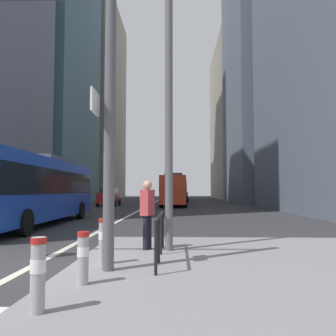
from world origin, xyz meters
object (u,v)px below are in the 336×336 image
(city_bus_red_distant, at_px, (179,189))
(bollard_back, at_px, (103,239))
(car_receding_near, at_px, (182,195))
(street_lamp_post, at_px, (169,53))
(city_bus_blue_oncoming, at_px, (35,187))
(bollard_right, at_px, (83,255))
(pedestrian_waiting, at_px, (147,211))
(city_bus_red_receding, at_px, (175,189))
(traffic_signal_gantry, at_px, (22,69))
(bollard_left, at_px, (38,271))
(car_oncoming_mid, at_px, (109,197))

(city_bus_red_distant, bearing_deg, bollard_back, -91.97)
(car_receding_near, distance_m, street_lamp_post, 42.72)
(city_bus_blue_oncoming, bearing_deg, bollard_right, -63.87)
(city_bus_blue_oncoming, distance_m, street_lamp_post, 10.56)
(city_bus_blue_oncoming, relative_size, pedestrian_waiting, 6.84)
(bollard_back, bearing_deg, city_bus_red_receding, 87.63)
(city_bus_red_receding, bearing_deg, traffic_signal_gantry, -95.16)
(city_bus_blue_oncoming, height_order, bollard_right, city_bus_blue_oncoming)
(city_bus_blue_oncoming, bearing_deg, bollard_left, -67.23)
(street_lamp_post, bearing_deg, bollard_right, -112.20)
(car_oncoming_mid, height_order, pedestrian_waiting, car_oncoming_mid)
(city_bus_red_distant, height_order, bollard_left, city_bus_red_distant)
(traffic_signal_gantry, height_order, bollard_right, traffic_signal_gantry)
(bollard_left, relative_size, bollard_back, 0.99)
(city_bus_red_receding, xyz_separation_m, city_bus_red_distant, (0.57, 22.87, 0.00))
(car_oncoming_mid, xyz_separation_m, car_receding_near, (8.03, 14.16, -0.00))
(car_oncoming_mid, height_order, traffic_signal_gantry, traffic_signal_gantry)
(bollard_back, height_order, pedestrian_waiting, pedestrian_waiting)
(bollard_back, bearing_deg, bollard_left, -93.98)
(city_bus_red_distant, distance_m, car_receding_near, 9.16)
(street_lamp_post, height_order, bollard_left, street_lamp_post)
(traffic_signal_gantry, bearing_deg, bollard_left, -59.87)
(car_receding_near, bearing_deg, bollard_left, -92.95)
(car_receding_near, height_order, traffic_signal_gantry, traffic_signal_gantry)
(traffic_signal_gantry, height_order, bollard_back, traffic_signal_gantry)
(pedestrian_waiting, bearing_deg, city_bus_red_distant, 88.81)
(traffic_signal_gantry, relative_size, street_lamp_post, 0.75)
(pedestrian_waiting, bearing_deg, car_receding_near, 88.02)
(car_oncoming_mid, height_order, street_lamp_post, street_lamp_post)
(city_bus_red_receding, relative_size, traffic_signal_gantry, 1.92)
(car_oncoming_mid, relative_size, bollard_right, 5.21)
(traffic_signal_gantry, bearing_deg, car_oncoming_mid, 97.94)
(car_receding_near, relative_size, traffic_signal_gantry, 0.68)
(city_bus_blue_oncoming, height_order, pedestrian_waiting, city_bus_blue_oncoming)
(bollard_left, bearing_deg, car_oncoming_mid, 99.67)
(city_bus_red_receding, height_order, bollard_left, city_bus_red_receding)
(city_bus_red_distant, bearing_deg, bollard_left, -92.07)
(bollard_right, bearing_deg, street_lamp_post, 67.80)
(city_bus_red_receding, height_order, pedestrian_waiting, city_bus_red_receding)
(city_bus_red_receding, bearing_deg, bollard_back, -92.37)
(bollard_left, height_order, bollard_back, bollard_back)
(city_bus_blue_oncoming, distance_m, bollard_left, 13.13)
(city_bus_blue_oncoming, bearing_deg, city_bus_red_receding, 72.92)
(car_oncoming_mid, distance_m, pedestrian_waiting, 28.96)
(city_bus_red_receding, relative_size, car_oncoming_mid, 2.61)
(car_receding_near, relative_size, pedestrian_waiting, 2.30)
(car_oncoming_mid, height_order, car_receding_near, same)
(city_bus_blue_oncoming, distance_m, bollard_right, 12.02)
(car_oncoming_mid, bearing_deg, traffic_signal_gantry, -82.06)
(bollard_left, bearing_deg, traffic_signal_gantry, 120.13)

